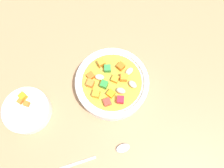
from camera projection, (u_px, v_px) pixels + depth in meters
The scene contains 4 objects.
ground_plane at pixel (112, 88), 58.92cm from camera, with size 140.00×140.00×2.00cm, color #9E754F.
soup_bowl_main at pixel (112, 84), 55.34cm from camera, with size 18.68×18.68×6.30cm.
spoon at pixel (99, 156), 51.92cm from camera, with size 6.34×21.59×1.04cm.
side_bowl_small at pixel (27, 110), 54.02cm from camera, with size 11.72×11.72×4.49cm.
Camera 1 is at (-15.28, 9.07, 55.19)cm, focal length 34.51 mm.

